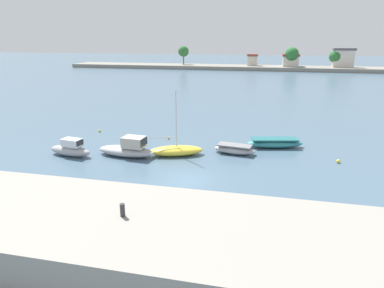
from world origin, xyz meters
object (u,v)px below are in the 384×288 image
(moored_boat_2, at_px, (176,150))
(moored_boat_4, at_px, (275,143))
(moored_boat_1, at_px, (128,149))
(moored_boat_3, at_px, (234,149))
(mooring_buoy_0, at_px, (169,138))
(moored_boat_0, at_px, (71,149))
(mooring_buoy_2, at_px, (338,161))
(mooring_bollard, at_px, (122,210))
(mooring_buoy_1, at_px, (100,131))

(moored_boat_2, height_order, moored_boat_4, moored_boat_2)
(moored_boat_1, relative_size, moored_boat_3, 1.37)
(moored_boat_1, xyz_separation_m, mooring_buoy_0, (1.99, 5.96, -0.53))
(moored_boat_2, bearing_deg, moored_boat_0, 174.17)
(moored_boat_1, height_order, mooring_buoy_2, moored_boat_1)
(moored_boat_4, bearing_deg, moored_boat_1, -169.24)
(mooring_bollard, relative_size, moored_boat_1, 0.12)
(moored_boat_3, xyz_separation_m, mooring_buoy_1, (-15.63, 4.23, -0.27))
(mooring_buoy_2, bearing_deg, moored_boat_3, 176.49)
(mooring_buoy_1, relative_size, mooring_buoy_2, 0.90)
(mooring_bollard, relative_size, mooring_buoy_2, 2.06)
(mooring_bollard, xyz_separation_m, mooring_buoy_0, (-3.60, 19.61, -2.18))
(mooring_buoy_0, bearing_deg, moored_boat_3, -23.53)
(mooring_bollard, xyz_separation_m, moored_boat_2, (-1.45, 14.81, -1.84))
(mooring_bollard, height_order, mooring_buoy_1, mooring_bollard)
(moored_boat_0, relative_size, mooring_buoy_2, 13.62)
(mooring_buoy_0, bearing_deg, mooring_bollard, -79.61)
(moored_boat_1, height_order, mooring_buoy_1, moored_boat_1)
(mooring_bollard, height_order, moored_boat_4, mooring_bollard)
(moored_boat_1, distance_m, mooring_buoy_1, 9.55)
(mooring_buoy_0, relative_size, mooring_buoy_1, 0.87)
(mooring_bollard, bearing_deg, moored_boat_2, 95.58)
(moored_boat_3, relative_size, moored_boat_4, 0.70)
(moored_boat_4, distance_m, mooring_buoy_2, 6.24)
(moored_boat_1, distance_m, mooring_buoy_0, 6.31)
(moored_boat_0, xyz_separation_m, mooring_buoy_0, (7.02, 7.01, -0.49))
(mooring_buoy_0, bearing_deg, moored_boat_2, -65.85)
(moored_boat_0, xyz_separation_m, mooring_buoy_1, (-1.39, 8.10, -0.47))
(mooring_bollard, relative_size, moored_boat_2, 0.11)
(moored_boat_4, distance_m, mooring_buoy_0, 10.79)
(moored_boat_0, height_order, moored_boat_3, moored_boat_0)
(moored_boat_0, bearing_deg, moored_boat_2, 21.93)
(moored_boat_4, bearing_deg, mooring_bollard, -123.35)
(moored_boat_0, relative_size, moored_boat_1, 0.79)
(moored_boat_4, relative_size, mooring_buoy_0, 23.09)
(moored_boat_3, bearing_deg, mooring_buoy_0, 164.41)
(moored_boat_0, distance_m, mooring_buoy_2, 23.34)
(moored_boat_0, xyz_separation_m, moored_boat_4, (17.81, 6.64, -0.19))
(mooring_bollard, distance_m, mooring_buoy_2, 20.34)
(moored_boat_0, bearing_deg, moored_boat_4, 28.77)
(moored_boat_0, height_order, mooring_buoy_2, moored_boat_0)
(moored_boat_2, bearing_deg, moored_boat_3, -1.37)
(mooring_bollard, height_order, mooring_buoy_0, mooring_bollard)
(moored_boat_4, xyz_separation_m, mooring_buoy_0, (-10.78, 0.38, -0.30))
(moored_boat_1, distance_m, moored_boat_2, 4.31)
(mooring_bollard, relative_size, moored_boat_4, 0.11)
(moored_boat_1, bearing_deg, moored_boat_4, 28.55)
(moored_boat_3, bearing_deg, mooring_bollard, -94.46)
(moored_boat_1, distance_m, moored_boat_4, 13.94)
(moored_boat_0, xyz_separation_m, moored_boat_3, (14.24, 3.87, -0.21))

